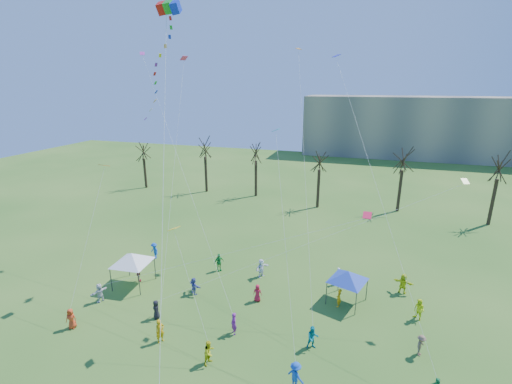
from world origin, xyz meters
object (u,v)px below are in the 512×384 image
(canopy_tent_blue, at_px, (348,276))
(big_box_kite, at_px, (162,72))
(canopy_tent_white, at_px, (132,258))
(distant_building, at_px, (426,127))

(canopy_tent_blue, bearing_deg, big_box_kite, -158.53)
(canopy_tent_white, distance_m, canopy_tent_blue, 19.30)
(canopy_tent_blue, bearing_deg, distant_building, 78.51)
(distant_building, distance_m, canopy_tent_blue, 72.91)
(distant_building, relative_size, big_box_kite, 2.52)
(canopy_tent_blue, bearing_deg, canopy_tent_white, -170.82)
(distant_building, xyz_separation_m, canopy_tent_white, (-33.54, -74.36, -4.75))
(distant_building, xyz_separation_m, big_box_kite, (-27.70, -76.48, 11.29))
(distant_building, distance_m, canopy_tent_white, 81.71)
(distant_building, bearing_deg, canopy_tent_blue, -101.49)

